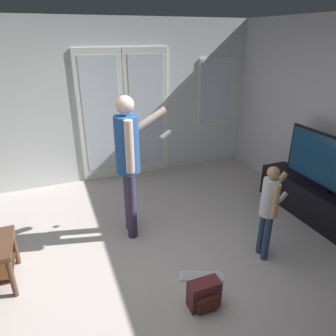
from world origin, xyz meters
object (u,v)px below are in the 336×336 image
Objects in this scene: person_adult at (129,156)px; flat_screen_tv at (323,161)px; loose_keyboard at (202,276)px; person_child at (269,205)px; backpack at (204,295)px; tv_stand at (314,202)px.

flat_screen_tv is at bearing -13.21° from person_adult.
flat_screen_tv is 0.66× the size of person_adult.
person_adult is at bearing 113.18° from loose_keyboard.
flat_screen_tv reaches higher than loose_keyboard.
flat_screen_tv is 1.03× the size of person_child.
backpack is at bearing -157.53° from person_child.
backpack is (-2.05, -0.80, -0.10)m from tv_stand.
person_adult is 3.71× the size of loose_keyboard.
loose_keyboard is at bearing 65.83° from backpack.
loose_keyboard is at bearing -66.82° from person_adult.
backpack is (-2.05, -0.80, -0.68)m from flat_screen_tv.
tv_stand is at bearing -13.29° from person_adult.
loose_keyboard is at bearing -166.17° from tv_stand.
tv_stand is 2.53m from person_adult.
person_adult is 1.57× the size of person_child.
person_adult is at bearing 141.76° from person_child.
flat_screen_tv is 2.41m from person_adult.
person_adult reaches higher than tv_stand.
flat_screen_tv is 2.43× the size of loose_keyboard.
tv_stand is 1.97m from loose_keyboard.
tv_stand is 5.94× the size of backpack.
person_adult reaches higher than flat_screen_tv.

